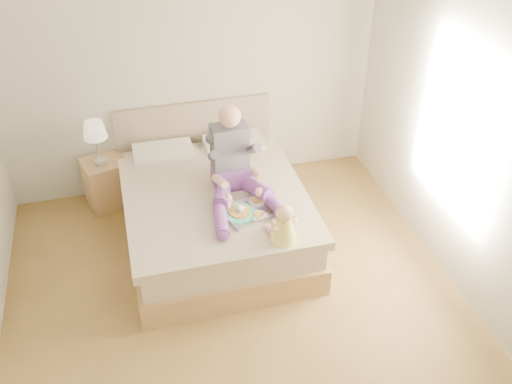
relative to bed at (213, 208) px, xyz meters
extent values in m
cube|color=brown|center=(0.00, -1.08, -0.32)|extent=(4.00, 4.20, 0.01)
cube|color=silver|center=(0.00, -1.08, 2.38)|extent=(4.00, 4.20, 0.02)
cube|color=beige|center=(0.00, 1.02, 1.03)|extent=(4.00, 0.02, 2.70)
cube|color=beige|center=(2.00, -1.08, 1.03)|extent=(0.02, 4.20, 2.70)
cube|color=white|center=(1.99, -0.88, 1.08)|extent=(0.02, 1.30, 1.60)
cube|color=beige|center=(1.98, -0.88, 1.08)|extent=(0.01, 1.18, 1.48)
cube|color=#9D7749|center=(0.00, -0.07, -0.18)|extent=(1.68, 2.13, 0.28)
cube|color=#C5B192|center=(0.00, -0.07, 0.08)|extent=(1.60, 2.05, 0.24)
cube|color=#C5B192|center=(0.00, -0.22, 0.25)|extent=(1.70, 1.80, 0.09)
cube|color=white|center=(-0.38, 0.68, 0.27)|extent=(0.62, 0.40, 0.14)
cube|color=white|center=(0.38, 0.68, 0.27)|extent=(0.62, 0.40, 0.14)
cube|color=#83715A|center=(0.00, 1.01, 0.18)|extent=(1.70, 0.08, 1.00)
cube|color=#9D7749|center=(-1.00, 0.80, -0.05)|extent=(0.53, 0.49, 0.54)
cylinder|color=silver|center=(-1.03, 0.76, 0.24)|extent=(0.13, 0.13, 0.04)
cylinder|color=silver|center=(-1.03, 0.76, 0.40)|extent=(0.03, 0.03, 0.27)
cone|color=#F8EAC2|center=(-1.03, 0.76, 0.63)|extent=(0.24, 0.24, 0.17)
cube|color=#643380|center=(0.20, -0.04, 0.38)|extent=(0.37, 0.30, 0.17)
cube|color=#3C3B43|center=(0.20, 0.02, 0.67)|extent=(0.35, 0.22, 0.45)
sphere|color=#F8BC9B|center=(0.20, -0.01, 1.01)|extent=(0.21, 0.21, 0.21)
cylinder|color=#643380|center=(0.06, -0.27, 0.37)|extent=(0.28, 0.51, 0.21)
cylinder|color=#643380|center=(-0.04, -0.64, 0.35)|extent=(0.17, 0.45, 0.12)
sphere|color=#643380|center=(-0.07, -0.84, 0.34)|extent=(0.10, 0.10, 0.10)
cylinder|color=#3C3B43|center=(0.01, -0.12, 0.69)|extent=(0.10, 0.28, 0.23)
cylinder|color=#F8BC9B|center=(0.03, -0.30, 0.52)|extent=(0.11, 0.30, 0.15)
sphere|color=#F8BC9B|center=(0.07, -0.44, 0.42)|extent=(0.08, 0.08, 0.08)
cylinder|color=#643380|center=(0.36, -0.26, 0.37)|extent=(0.32, 0.50, 0.21)
cylinder|color=#643380|center=(0.49, -0.61, 0.35)|extent=(0.21, 0.45, 0.12)
sphere|color=#643380|center=(0.54, -0.82, 0.34)|extent=(0.10, 0.10, 0.10)
cylinder|color=#3C3B43|center=(0.39, -0.11, 0.69)|extent=(0.13, 0.29, 0.23)
cylinder|color=#F8BC9B|center=(0.39, -0.28, 0.52)|extent=(0.09, 0.29, 0.15)
sphere|color=#F8BC9B|center=(0.37, -0.43, 0.42)|extent=(0.08, 0.08, 0.08)
cube|color=silver|center=(0.25, -0.53, 0.30)|extent=(0.58, 0.51, 0.01)
cylinder|color=#47CCBD|center=(0.15, -0.55, 0.31)|extent=(0.29, 0.29, 0.02)
cylinder|color=gold|center=(0.15, -0.55, 0.33)|extent=(0.19, 0.19, 0.02)
cylinder|color=white|center=(0.06, -0.44, 0.35)|extent=(0.09, 0.09, 0.10)
torus|color=white|center=(0.11, -0.42, 0.36)|extent=(0.03, 0.07, 0.07)
cylinder|color=brown|center=(0.06, -0.44, 0.40)|extent=(0.08, 0.08, 0.01)
cylinder|color=white|center=(0.35, -0.41, 0.31)|extent=(0.16, 0.16, 0.01)
cube|color=gold|center=(0.35, -0.41, 0.33)|extent=(0.11, 0.10, 0.02)
cylinder|color=white|center=(0.31, -0.63, 0.31)|extent=(0.16, 0.16, 0.01)
ellipsoid|color=red|center=(0.33, -0.64, 0.33)|extent=(0.04, 0.03, 0.01)
cylinder|color=white|center=(0.42, -0.41, 0.37)|extent=(0.07, 0.07, 0.13)
cylinder|color=orange|center=(0.42, -0.41, 0.37)|extent=(0.07, 0.07, 0.12)
cylinder|color=white|center=(0.44, -0.58, 0.33)|extent=(0.07, 0.07, 0.04)
cylinder|color=#4F240B|center=(0.44, -0.58, 0.33)|extent=(0.06, 0.06, 0.03)
cone|color=#FFF250|center=(0.43, -0.98, 0.41)|extent=(0.22, 0.22, 0.24)
sphere|color=#F8BC9B|center=(0.43, -0.98, 0.59)|extent=(0.15, 0.15, 0.15)
cylinder|color=#F8BC9B|center=(0.36, -0.89, 0.33)|extent=(0.08, 0.17, 0.06)
sphere|color=#F8BC9B|center=(0.32, -0.81, 0.33)|extent=(0.05, 0.05, 0.05)
cylinder|color=#F8BC9B|center=(0.35, -1.00, 0.46)|extent=(0.05, 0.12, 0.10)
cylinder|color=#F8BC9B|center=(0.43, -0.86, 0.33)|extent=(0.12, 0.17, 0.06)
sphere|color=#F8BC9B|center=(0.41, -0.78, 0.33)|extent=(0.05, 0.05, 0.05)
cylinder|color=#F8BC9B|center=(0.51, -0.94, 0.46)|extent=(0.10, 0.12, 0.10)
camera|label=1|loc=(-0.73, -4.48, 3.46)|focal=40.00mm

